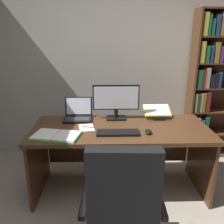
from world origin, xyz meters
TOP-DOWN VIEW (x-y plane):
  - wall_back at (0.00, 1.97)m, footprint 4.65×0.12m
  - desk at (-0.17, 1.01)m, footprint 1.86×0.80m
  - bookshelf at (1.16, 1.76)m, footprint 0.88×0.28m
  - office_chair at (-0.21, -0.01)m, footprint 0.63×0.60m
  - monitor at (-0.20, 1.21)m, footprint 0.53×0.16m
  - laptop at (-0.64, 1.21)m, footprint 0.32×0.28m
  - keyboard at (-0.20, 0.76)m, footprint 0.42×0.15m
  - computer_mouse at (0.10, 0.76)m, footprint 0.06×0.10m
  - reading_stand_with_book at (0.29, 1.27)m, footprint 0.32×0.28m
  - open_binder at (-0.80, 0.71)m, footprint 0.49×0.35m
  - notepad at (-0.52, 0.92)m, footprint 0.19×0.23m
  - pen at (-0.50, 0.92)m, footprint 0.13×0.05m

SIDE VIEW (x-z plane):
  - office_chair at x=-0.21m, z-range -0.08..0.96m
  - desk at x=-0.17m, z-range 0.18..0.93m
  - notepad at x=-0.52m, z-range 0.75..0.76m
  - open_binder at x=-0.80m, z-range 0.75..0.78m
  - keyboard at x=-0.20m, z-range 0.75..0.78m
  - pen at x=-0.50m, z-range 0.76..0.77m
  - computer_mouse at x=0.10m, z-range 0.75..0.79m
  - laptop at x=-0.64m, z-range 0.69..0.92m
  - reading_stand_with_book at x=0.29m, z-range 0.76..0.88m
  - monitor at x=-0.20m, z-range 0.76..1.16m
  - bookshelf at x=1.16m, z-range 0.04..2.04m
  - wall_back at x=0.00m, z-range 0.00..2.65m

